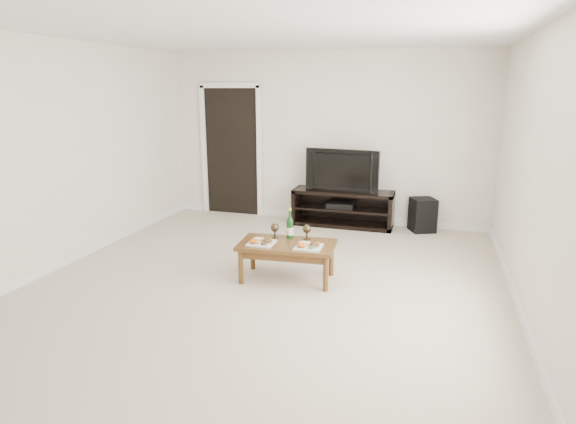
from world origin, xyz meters
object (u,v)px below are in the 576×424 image
at_px(subwoofer, 423,215).
at_px(coffee_table, 287,261).
at_px(media_console, 343,208).
at_px(television, 344,170).

bearing_deg(subwoofer, coffee_table, -143.87).
bearing_deg(subwoofer, media_console, 158.95).
bearing_deg(television, media_console, 0.00).
xyz_separation_m(television, coffee_table, (-0.19, -2.30, -0.66)).
bearing_deg(coffee_table, television, 85.29).
height_order(television, subwoofer, television).
bearing_deg(coffee_table, media_console, 85.29).
xyz_separation_m(media_console, coffee_table, (-0.19, -2.30, -0.07)).
height_order(subwoofer, coffee_table, subwoofer).
relative_size(media_console, television, 1.37).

